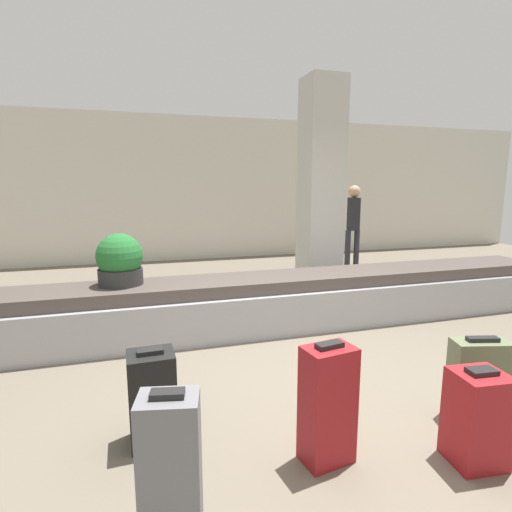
% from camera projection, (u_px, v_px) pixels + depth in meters
% --- Properties ---
extents(ground_plane, '(18.00, 18.00, 0.00)m').
position_uv_depth(ground_plane, '(315.00, 396.00, 3.22)').
color(ground_plane, '#6B6051').
extents(back_wall, '(18.00, 0.06, 3.20)m').
position_uv_depth(back_wall, '(195.00, 189.00, 9.02)').
color(back_wall, beige).
rests_on(back_wall, ground_plane).
extents(carousel, '(8.35, 0.86, 0.62)m').
position_uv_depth(carousel, '(256.00, 303.00, 4.73)').
color(carousel, '#9E9EA3').
rests_on(carousel, ground_plane).
extents(pillar, '(0.55, 0.55, 3.20)m').
position_uv_depth(pillar, '(321.00, 191.00, 5.90)').
color(pillar, beige).
rests_on(pillar, ground_plane).
extents(suitcase_0, '(0.33, 0.25, 0.76)m').
position_uv_depth(suitcase_0, '(328.00, 404.00, 2.40)').
color(suitcase_0, maroon).
rests_on(suitcase_0, ground_plane).
extents(suitcase_1, '(0.32, 0.26, 0.75)m').
position_uv_depth(suitcase_1, '(170.00, 466.00, 1.88)').
color(suitcase_1, slate).
rests_on(suitcase_1, ground_plane).
extents(suitcase_2, '(0.43, 0.28, 0.62)m').
position_uv_depth(suitcase_2, '(478.00, 380.00, 2.86)').
color(suitcase_2, '#5B6647').
rests_on(suitcase_2, ground_plane).
extents(suitcase_3, '(0.30, 0.27, 0.65)m').
position_uv_depth(suitcase_3, '(152.00, 397.00, 2.60)').
color(suitcase_3, black).
rests_on(suitcase_3, ground_plane).
extents(suitcase_4, '(0.33, 0.31, 0.61)m').
position_uv_depth(suitcase_4, '(477.00, 418.00, 2.40)').
color(suitcase_4, maroon).
rests_on(suitcase_4, ground_plane).
extents(potted_plant_0, '(0.49, 0.49, 0.56)m').
position_uv_depth(potted_plant_0, '(120.00, 261.00, 4.28)').
color(potted_plant_0, '#2D2D2D').
rests_on(potted_plant_0, carousel).
extents(traveler_0, '(0.31, 0.36, 1.68)m').
position_uv_depth(traveler_0, '(353.00, 220.00, 7.91)').
color(traveler_0, '#282833').
rests_on(traveler_0, ground_plane).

